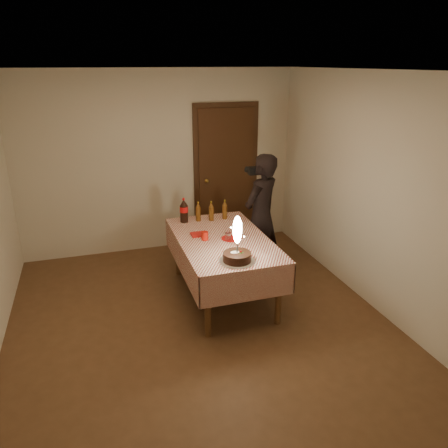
{
  "coord_description": "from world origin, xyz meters",
  "views": [
    {
      "loc": [
        -0.98,
        -3.94,
        2.67
      ],
      "look_at": [
        0.41,
        0.46,
        0.95
      ],
      "focal_mm": 35.0,
      "sensor_mm": 36.0,
      "label": 1
    }
  ],
  "objects_px": {
    "red_plate": "(231,238)",
    "photographer": "(261,215)",
    "amber_bottle_left": "(198,212)",
    "red_cup": "(205,236)",
    "clear_cup": "(228,237)",
    "birthday_cake": "(237,251)",
    "dining_table": "(223,246)",
    "amber_bottle_mid": "(211,212)",
    "amber_bottle_right": "(225,210)",
    "cola_bottle": "(184,211)"
  },
  "relations": [
    {
      "from": "red_plate",
      "to": "photographer",
      "type": "height_order",
      "value": "photographer"
    },
    {
      "from": "photographer",
      "to": "amber_bottle_left",
      "type": "bearing_deg",
      "value": 166.16
    },
    {
      "from": "red_cup",
      "to": "photographer",
      "type": "height_order",
      "value": "photographer"
    },
    {
      "from": "clear_cup",
      "to": "photographer",
      "type": "height_order",
      "value": "photographer"
    },
    {
      "from": "birthday_cake",
      "to": "dining_table",
      "type": "bearing_deg",
      "value": 86.04
    },
    {
      "from": "red_plate",
      "to": "photographer",
      "type": "relative_size",
      "value": 0.14
    },
    {
      "from": "birthday_cake",
      "to": "red_plate",
      "type": "distance_m",
      "value": 0.62
    },
    {
      "from": "birthday_cake",
      "to": "amber_bottle_mid",
      "type": "height_order",
      "value": "birthday_cake"
    },
    {
      "from": "red_cup",
      "to": "amber_bottle_right",
      "type": "xyz_separation_m",
      "value": [
        0.44,
        0.62,
        0.07
      ]
    },
    {
      "from": "birthday_cake",
      "to": "cola_bottle",
      "type": "relative_size",
      "value": 1.54
    },
    {
      "from": "clear_cup",
      "to": "amber_bottle_mid",
      "type": "distance_m",
      "value": 0.7
    },
    {
      "from": "red_cup",
      "to": "cola_bottle",
      "type": "height_order",
      "value": "cola_bottle"
    },
    {
      "from": "amber_bottle_right",
      "to": "amber_bottle_mid",
      "type": "relative_size",
      "value": 1.0
    },
    {
      "from": "red_cup",
      "to": "clear_cup",
      "type": "xyz_separation_m",
      "value": [
        0.25,
        -0.09,
        -0.01
      ]
    },
    {
      "from": "red_plate",
      "to": "amber_bottle_mid",
      "type": "distance_m",
      "value": 0.68
    },
    {
      "from": "dining_table",
      "to": "photographer",
      "type": "height_order",
      "value": "photographer"
    },
    {
      "from": "cola_bottle",
      "to": "amber_bottle_right",
      "type": "xyz_separation_m",
      "value": [
        0.53,
        -0.04,
        -0.03
      ]
    },
    {
      "from": "red_plate",
      "to": "amber_bottle_mid",
      "type": "xyz_separation_m",
      "value": [
        -0.04,
        0.66,
        0.11
      ]
    },
    {
      "from": "red_plate",
      "to": "amber_bottle_left",
      "type": "relative_size",
      "value": 0.86
    },
    {
      "from": "amber_bottle_left",
      "to": "amber_bottle_right",
      "type": "height_order",
      "value": "same"
    },
    {
      "from": "photographer",
      "to": "dining_table",
      "type": "bearing_deg",
      "value": -144.79
    },
    {
      "from": "clear_cup",
      "to": "amber_bottle_mid",
      "type": "bearing_deg",
      "value": 89.78
    },
    {
      "from": "amber_bottle_left",
      "to": "birthday_cake",
      "type": "bearing_deg",
      "value": -86.63
    },
    {
      "from": "dining_table",
      "to": "clear_cup",
      "type": "relative_size",
      "value": 19.11
    },
    {
      "from": "red_cup",
      "to": "red_plate",
      "type": "bearing_deg",
      "value": -10.44
    },
    {
      "from": "red_plate",
      "to": "cola_bottle",
      "type": "relative_size",
      "value": 0.69
    },
    {
      "from": "dining_table",
      "to": "amber_bottle_left",
      "type": "height_order",
      "value": "amber_bottle_left"
    },
    {
      "from": "cola_bottle",
      "to": "amber_bottle_left",
      "type": "distance_m",
      "value": 0.19
    },
    {
      "from": "birthday_cake",
      "to": "photographer",
      "type": "height_order",
      "value": "photographer"
    },
    {
      "from": "birthday_cake",
      "to": "photographer",
      "type": "xyz_separation_m",
      "value": [
        0.71,
        1.1,
        -0.06
      ]
    },
    {
      "from": "red_cup",
      "to": "amber_bottle_left",
      "type": "relative_size",
      "value": 0.39
    },
    {
      "from": "red_cup",
      "to": "amber_bottle_mid",
      "type": "distance_m",
      "value": 0.66
    },
    {
      "from": "red_cup",
      "to": "amber_bottle_left",
      "type": "height_order",
      "value": "amber_bottle_left"
    },
    {
      "from": "dining_table",
      "to": "photographer",
      "type": "relative_size",
      "value": 1.07
    },
    {
      "from": "red_cup",
      "to": "photographer",
      "type": "relative_size",
      "value": 0.06
    },
    {
      "from": "dining_table",
      "to": "cola_bottle",
      "type": "height_order",
      "value": "cola_bottle"
    },
    {
      "from": "birthday_cake",
      "to": "cola_bottle",
      "type": "distance_m",
      "value": 1.33
    },
    {
      "from": "red_cup",
      "to": "clear_cup",
      "type": "bearing_deg",
      "value": -19.4
    },
    {
      "from": "red_cup",
      "to": "amber_bottle_right",
      "type": "height_order",
      "value": "amber_bottle_right"
    },
    {
      "from": "amber_bottle_left",
      "to": "photographer",
      "type": "xyz_separation_m",
      "value": [
        0.78,
        -0.19,
        -0.06
      ]
    },
    {
      "from": "dining_table",
      "to": "amber_bottle_right",
      "type": "distance_m",
      "value": 0.71
    },
    {
      "from": "birthday_cake",
      "to": "amber_bottle_left",
      "type": "bearing_deg",
      "value": 93.37
    },
    {
      "from": "dining_table",
      "to": "photographer",
      "type": "distance_m",
      "value": 0.83
    },
    {
      "from": "birthday_cake",
      "to": "red_plate",
      "type": "relative_size",
      "value": 2.22
    },
    {
      "from": "amber_bottle_mid",
      "to": "photographer",
      "type": "relative_size",
      "value": 0.16
    },
    {
      "from": "red_plate",
      "to": "amber_bottle_left",
      "type": "xyz_separation_m",
      "value": [
        -0.21,
        0.7,
        0.11
      ]
    },
    {
      "from": "dining_table",
      "to": "red_plate",
      "type": "xyz_separation_m",
      "value": [
        0.09,
        -0.04,
        0.11
      ]
    },
    {
      "from": "dining_table",
      "to": "photographer",
      "type": "xyz_separation_m",
      "value": [
        0.66,
        0.47,
        0.15
      ]
    },
    {
      "from": "red_plate",
      "to": "photographer",
      "type": "distance_m",
      "value": 0.77
    },
    {
      "from": "cola_bottle",
      "to": "dining_table",
      "type": "bearing_deg",
      "value": -65.73
    }
  ]
}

